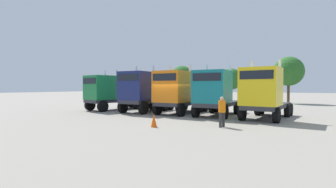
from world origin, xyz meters
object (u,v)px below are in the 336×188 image
Objects in this scene: semi_truck_navy at (141,91)px; traffic_cone_near at (154,121)px; semi_truck_green at (107,93)px; visitor_in_hivis at (222,109)px; semi_truck_orange at (176,92)px; semi_truck_yellow at (263,93)px; semi_truck_teal at (215,93)px.

semi_truck_navy is 8.53m from traffic_cone_near.
visitor_in_hivis is (12.93, -5.04, -0.74)m from semi_truck_green.
semi_truck_orange reaches higher than visitor_in_hivis.
semi_truck_yellow is 8.20m from traffic_cone_near.
semi_truck_green is 3.92× the size of visitor_in_hivis.
semi_truck_green is 11.02m from semi_truck_teal.
semi_truck_teal is (11.01, -0.22, 0.12)m from semi_truck_green.
traffic_cone_near is at bearing 68.35° from semi_truck_green.
semi_truck_navy reaches higher than semi_truck_teal.
semi_truck_yellow is 4.84m from visitor_in_hivis.
semi_truck_navy is 0.99× the size of semi_truck_teal.
semi_truck_navy reaches higher than semi_truck_green.
semi_truck_navy is 8.15× the size of traffic_cone_near.
semi_truck_green is 14.60m from semi_truck_yellow.
semi_truck_orange is at bearing -89.15° from semi_truck_teal.
semi_truck_green is at bearing -93.04° from semi_truck_navy.
semi_truck_teal is at bearing -88.80° from semi_truck_yellow.
semi_truck_yellow reaches higher than visitor_in_hivis.
semi_truck_green is 7.64m from semi_truck_orange.
traffic_cone_near is at bearing -32.32° from semi_truck_yellow.
semi_truck_orange is 0.95× the size of semi_truck_yellow.
semi_truck_teal is 8.26× the size of traffic_cone_near.
semi_truck_green is 1.11× the size of semi_truck_teal.
semi_truck_yellow is (10.40, -0.24, -0.07)m from semi_truck_navy.
semi_truck_green is 11.77m from traffic_cone_near.
visitor_in_hivis is at bearing 63.06° from semi_truck_navy.
visitor_in_hivis is (5.29, -4.83, -0.86)m from semi_truck_orange.
semi_truck_orange is 3.55× the size of visitor_in_hivis.
visitor_in_hivis reaches higher than traffic_cone_near.
semi_truck_teal is 0.94× the size of semi_truck_yellow.
semi_truck_green is 13.90m from visitor_in_hivis.
semi_truck_green is at bearing -90.23° from semi_truck_teal.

